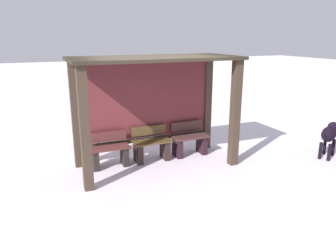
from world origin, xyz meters
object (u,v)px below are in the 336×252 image
(bench_left_inside, at_px, (110,153))
(dog, at_px, (330,134))
(bus_shelter, at_px, (152,92))
(bench_center_inside, at_px, (152,147))
(bench_right_inside, at_px, (189,141))

(bench_left_inside, xyz_separation_m, dog, (4.63, -1.31, 0.22))
(bench_left_inside, relative_size, dog, 0.92)
(bus_shelter, bearing_deg, dog, -18.64)
(dog, bearing_deg, bench_center_inside, 160.58)
(bench_center_inside, relative_size, bench_right_inside, 1.00)
(bench_center_inside, height_order, bench_right_inside, bench_right_inside)
(dog, bearing_deg, bus_shelter, 161.36)
(bench_left_inside, height_order, bench_center_inside, bench_center_inside)
(bench_center_inside, bearing_deg, dog, -19.42)
(bus_shelter, bearing_deg, bench_left_inside, 176.46)
(bench_center_inside, bearing_deg, bench_left_inside, -179.99)
(bus_shelter, relative_size, bench_center_inside, 4.03)
(bus_shelter, bearing_deg, bench_right_inside, 3.43)
(bench_center_inside, distance_m, bench_right_inside, 0.91)
(bus_shelter, distance_m, dog, 4.04)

